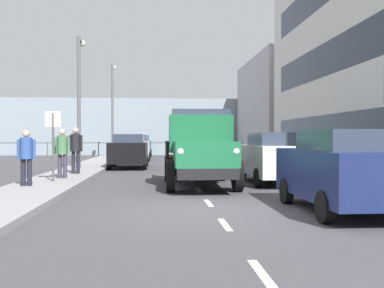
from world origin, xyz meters
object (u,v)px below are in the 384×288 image
(pedestrian_near_railing, at_px, (26,153))
(lamp_post_promenade, at_px, (79,89))
(car_black_oppositeside_0, at_px, (129,150))
(lamp_post_far, at_px, (113,102))
(car_teal_oppositeside_2, at_px, (140,146))
(pedestrian_by_lamp, at_px, (76,146))
(pedestrian_in_dark_coat, at_px, (62,149))
(truck_vintage_green, at_px, (200,150))
(street_sign, at_px, (53,134))
(car_silver_oppositeside_1, at_px, (136,147))
(car_white_kerbside_1, at_px, (273,157))
(car_navy_kerbside_near, at_px, (344,169))

(pedestrian_near_railing, relative_size, lamp_post_promenade, 0.27)
(car_black_oppositeside_0, relative_size, lamp_post_far, 0.62)
(car_teal_oppositeside_2, xyz_separation_m, pedestrian_by_lamp, (1.72, 17.85, 0.32))
(car_teal_oppositeside_2, height_order, pedestrian_in_dark_coat, pedestrian_in_dark_coat)
(truck_vintage_green, bearing_deg, street_sign, -6.76)
(car_teal_oppositeside_2, bearing_deg, car_silver_oppositeside_1, 90.00)
(car_white_kerbside_1, xyz_separation_m, car_black_oppositeside_0, (5.40, -7.79, 0.00))
(car_silver_oppositeside_1, height_order, pedestrian_in_dark_coat, pedestrian_in_dark_coat)
(pedestrian_in_dark_coat, distance_m, street_sign, 1.25)
(car_white_kerbside_1, height_order, street_sign, street_sign)
(car_teal_oppositeside_2, bearing_deg, car_navy_kerbside_near, 101.61)
(truck_vintage_green, bearing_deg, car_black_oppositeside_0, -72.09)
(car_silver_oppositeside_1, bearing_deg, pedestrian_near_railing, 81.73)
(truck_vintage_green, bearing_deg, car_teal_oppositeside_2, -82.52)
(pedestrian_near_railing, height_order, lamp_post_far, lamp_post_far)
(lamp_post_promenade, bearing_deg, pedestrian_in_dark_coat, 93.57)
(car_black_oppositeside_0, bearing_deg, lamp_post_far, -79.11)
(car_white_kerbside_1, height_order, lamp_post_promenade, lamp_post_promenade)
(car_silver_oppositeside_1, bearing_deg, car_navy_kerbside_near, 104.97)
(lamp_post_far, bearing_deg, car_black_oppositeside_0, 100.89)
(car_black_oppositeside_0, relative_size, car_teal_oppositeside_2, 0.91)
(car_black_oppositeside_0, relative_size, pedestrian_near_railing, 2.55)
(lamp_post_promenade, relative_size, lamp_post_far, 0.91)
(pedestrian_in_dark_coat, distance_m, pedestrian_by_lamp, 1.90)
(car_silver_oppositeside_1, xyz_separation_m, pedestrian_near_railing, (2.33, 16.05, 0.21))
(car_silver_oppositeside_1, height_order, car_teal_oppositeside_2, same)
(pedestrian_by_lamp, bearing_deg, car_white_kerbside_1, 159.44)
(car_black_oppositeside_0, xyz_separation_m, lamp_post_far, (1.78, -9.27, 3.22))
(pedestrian_near_railing, xyz_separation_m, lamp_post_far, (-0.55, -18.67, 3.01))
(car_black_oppositeside_0, distance_m, lamp_post_far, 9.97)
(lamp_post_promenade, bearing_deg, pedestrian_near_railing, 88.53)
(pedestrian_in_dark_coat, relative_size, street_sign, 0.76)
(car_white_kerbside_1, distance_m, pedestrian_in_dark_coat, 7.26)
(car_navy_kerbside_near, distance_m, lamp_post_far, 24.13)
(pedestrian_by_lamp, relative_size, street_sign, 0.80)
(car_white_kerbside_1, distance_m, car_black_oppositeside_0, 9.48)
(car_silver_oppositeside_1, xyz_separation_m, lamp_post_far, (1.78, -2.62, 3.22))
(car_teal_oppositeside_2, relative_size, lamp_post_far, 0.68)
(pedestrian_in_dark_coat, bearing_deg, car_silver_oppositeside_1, -97.58)
(truck_vintage_green, height_order, pedestrian_in_dark_coat, truck_vintage_green)
(car_silver_oppositeside_1, distance_m, pedestrian_by_lamp, 11.89)
(car_black_oppositeside_0, relative_size, pedestrian_by_lamp, 2.32)
(pedestrian_by_lamp, bearing_deg, car_black_oppositeside_0, -108.55)
(car_silver_oppositeside_1, height_order, street_sign, street_sign)
(car_navy_kerbside_near, relative_size, car_black_oppositeside_0, 0.93)
(pedestrian_near_railing, bearing_deg, car_navy_kerbside_near, 151.80)
(car_navy_kerbside_near, height_order, lamp_post_promenade, lamp_post_promenade)
(car_white_kerbside_1, xyz_separation_m, car_teal_oppositeside_2, (5.40, -20.52, 0.00))
(car_teal_oppositeside_2, xyz_separation_m, lamp_post_promenade, (2.14, 14.61, 2.89))
(car_silver_oppositeside_1, xyz_separation_m, car_teal_oppositeside_2, (0.00, -6.08, 0.00))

